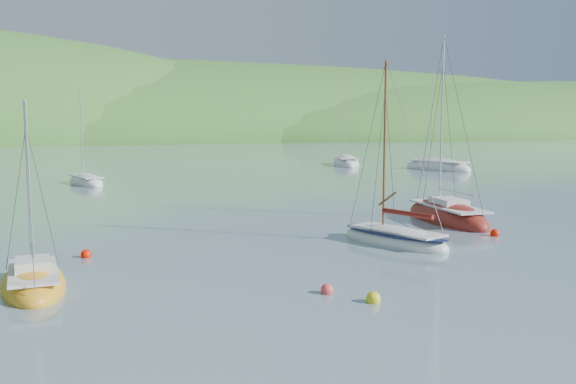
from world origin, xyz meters
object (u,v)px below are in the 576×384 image
object	(u,v)px
daysailer_white	(395,239)
distant_sloop_a	(86,183)
distant_sloop_d	(438,168)
sloop_red	(447,218)
distant_sloop_b	(346,164)
sailboat_yellow	(34,284)

from	to	relation	value
daysailer_white	distant_sloop_a	bearing A→B (deg)	90.22
distant_sloop_d	sloop_red	bearing A→B (deg)	-142.98
distant_sloop_b	distant_sloop_d	world-z (taller)	distant_sloop_d
daysailer_white	sloop_red	size ratio (longest dim) A/B	0.81
daysailer_white	sailboat_yellow	bearing A→B (deg)	168.65
daysailer_white	distant_sloop_b	bearing A→B (deg)	46.75
distant_sloop_a	distant_sloop_d	size ratio (longest dim) A/B	0.74
daysailer_white	sloop_red	xyz separation A→B (m)	(5.99, 4.94, 0.00)
distant_sloop_b	sailboat_yellow	bearing A→B (deg)	-109.31
distant_sloop_a	distant_sloop_b	bearing A→B (deg)	6.45
distant_sloop_d	distant_sloop_a	bearing A→B (deg)	162.88
sloop_red	distant_sloop_a	bearing A→B (deg)	128.05
distant_sloop_a	distant_sloop_b	size ratio (longest dim) A/B	0.74
sailboat_yellow	distant_sloop_b	distance (m)	59.58
distant_sloop_a	sloop_red	bearing A→B (deg)	-71.18
sailboat_yellow	distant_sloop_d	world-z (taller)	distant_sloop_d
daysailer_white	sailboat_yellow	world-z (taller)	daysailer_white
sloop_red	daysailer_white	bearing A→B (deg)	-138.00
sailboat_yellow	distant_sloop_b	xyz separation A→B (m)	(33.35, 49.37, 0.03)
distant_sloop_b	sloop_red	bearing A→B (deg)	-90.51
distant_sloop_a	distant_sloop_d	world-z (taller)	distant_sloop_d
distant_sloop_d	distant_sloop_b	bearing A→B (deg)	104.31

